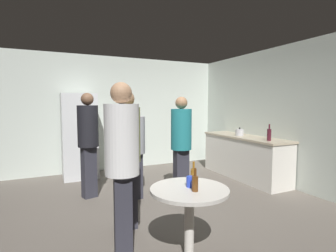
# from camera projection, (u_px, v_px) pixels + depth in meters

# --- Properties ---
(ground_plane) EXTENTS (5.20, 5.20, 0.10)m
(ground_plane) POSITION_uv_depth(u_px,v_px,m) (159.00, 209.00, 4.06)
(ground_plane) COLOR #5B544C
(wall_back) EXTENTS (5.32, 0.06, 2.70)m
(wall_back) POSITION_uv_depth(u_px,v_px,m) (117.00, 114.00, 6.32)
(wall_back) COLOR beige
(wall_back) RESTS_ON ground_plane
(wall_side_right) EXTENTS (0.06, 5.20, 2.70)m
(wall_side_right) POSITION_uv_depth(u_px,v_px,m) (284.00, 116.00, 5.05)
(wall_side_right) COLOR beige
(wall_side_right) RESTS_ON ground_plane
(refrigerator) EXTENTS (0.70, 0.68, 1.80)m
(refrigerator) POSITION_uv_depth(u_px,v_px,m) (79.00, 136.00, 5.58)
(refrigerator) COLOR silver
(refrigerator) RESTS_ON ground_plane
(kitchen_counter) EXTENTS (0.64, 2.14, 0.90)m
(kitchen_counter) POSITION_uv_depth(u_px,v_px,m) (244.00, 157.00, 5.60)
(kitchen_counter) COLOR beige
(kitchen_counter) RESTS_ON ground_plane
(kettle) EXTENTS (0.24, 0.17, 0.18)m
(kettle) POSITION_uv_depth(u_px,v_px,m) (240.00, 132.00, 5.64)
(kettle) COLOR #B2B2B7
(kettle) RESTS_ON kitchen_counter
(wine_bottle_on_counter) EXTENTS (0.08, 0.08, 0.31)m
(wine_bottle_on_counter) POSITION_uv_depth(u_px,v_px,m) (269.00, 134.00, 4.86)
(wine_bottle_on_counter) COLOR #3F141E
(wine_bottle_on_counter) RESTS_ON kitchen_counter
(foreground_table) EXTENTS (0.80, 0.80, 0.73)m
(foreground_table) POSITION_uv_depth(u_px,v_px,m) (189.00, 198.00, 2.65)
(foreground_table) COLOR beige
(foreground_table) RESTS_ON ground_plane
(beer_bottle_amber) EXTENTS (0.06, 0.06, 0.23)m
(beer_bottle_amber) POSITION_uv_depth(u_px,v_px,m) (194.00, 175.00, 2.82)
(beer_bottle_amber) COLOR #8C5919
(beer_bottle_amber) RESTS_ON foreground_table
(beer_bottle_brown) EXTENTS (0.06, 0.06, 0.23)m
(beer_bottle_brown) POSITION_uv_depth(u_px,v_px,m) (195.00, 183.00, 2.54)
(beer_bottle_brown) COLOR #593314
(beer_bottle_brown) RESTS_ON foreground_table
(plastic_cup_blue) EXTENTS (0.08, 0.08, 0.11)m
(plastic_cup_blue) POSITION_uv_depth(u_px,v_px,m) (190.00, 182.00, 2.67)
(plastic_cup_blue) COLOR blue
(plastic_cup_blue) RESTS_ON foreground_table
(person_in_gray_shirt) EXTENTS (0.34, 0.34, 1.56)m
(person_in_gray_shirt) POSITION_uv_depth(u_px,v_px,m) (135.00, 145.00, 4.32)
(person_in_gray_shirt) COLOR #2D2D38
(person_in_gray_shirt) RESTS_ON ground_plane
(person_in_white_shirt) EXTENTS (0.39, 0.39, 1.79)m
(person_in_white_shirt) POSITION_uv_depth(u_px,v_px,m) (122.00, 157.00, 2.58)
(person_in_white_shirt) COLOR #2D2D38
(person_in_white_shirt) RESTS_ON ground_plane
(person_in_black_shirt) EXTENTS (0.42, 0.42, 1.77)m
(person_in_black_shirt) POSITION_uv_depth(u_px,v_px,m) (88.00, 137.00, 4.37)
(person_in_black_shirt) COLOR #2D2D38
(person_in_black_shirt) RESTS_ON ground_plane
(person_in_teal_shirt) EXTENTS (0.35, 0.35, 1.70)m
(person_in_teal_shirt) POSITION_uv_depth(u_px,v_px,m) (181.00, 140.00, 4.29)
(person_in_teal_shirt) COLOR #2D2D38
(person_in_teal_shirt) RESTS_ON ground_plane
(person_in_olive_shirt) EXTENTS (0.35, 0.35, 1.75)m
(person_in_olive_shirt) POSITION_uv_depth(u_px,v_px,m) (127.00, 149.00, 3.26)
(person_in_olive_shirt) COLOR #2D2D38
(person_in_olive_shirt) RESTS_ON ground_plane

